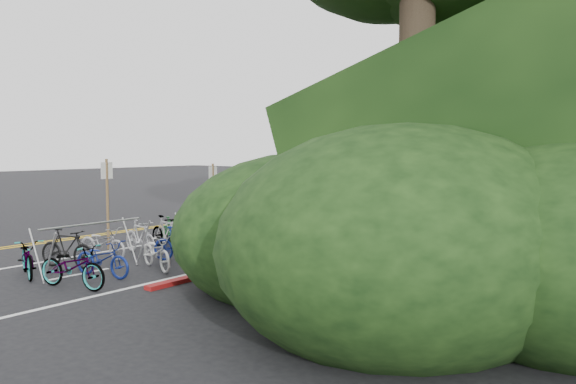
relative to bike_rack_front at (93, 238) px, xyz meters
name	(u,v)px	position (x,y,z in m)	size (l,w,h in m)	color
ground	(82,249)	(-3.36, 1.78, -0.89)	(120.00, 120.00, 0.00)	black
road_markings	(297,218)	(-2.73, 11.88, -0.89)	(7.47, 80.00, 0.01)	gold
red_curb	(423,221)	(2.34, 13.78, -0.84)	(0.25, 28.00, 0.10)	maroon
bike_rack_front	(93,238)	(0.00, 0.00, 0.00)	(1.18, 2.74, 1.25)	#A5A5A6
bike_racks_rest	(377,197)	(-0.36, 14.78, -0.04)	(1.14, 23.00, 1.17)	#A5A5A6
signpost_near	(107,198)	(-2.64, 2.23, 0.67)	(0.08, 0.40, 2.74)	brown
signposts_rest	(344,181)	(-2.76, 15.78, 0.54)	(0.08, 18.40, 2.50)	brown
bike_front	(172,230)	(-1.89, 4.06, -0.47)	(1.42, 0.40, 0.86)	#144C1E
bike_valet	(204,233)	(-0.41, 4.08, -0.42)	(3.58, 13.15, 1.04)	slate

